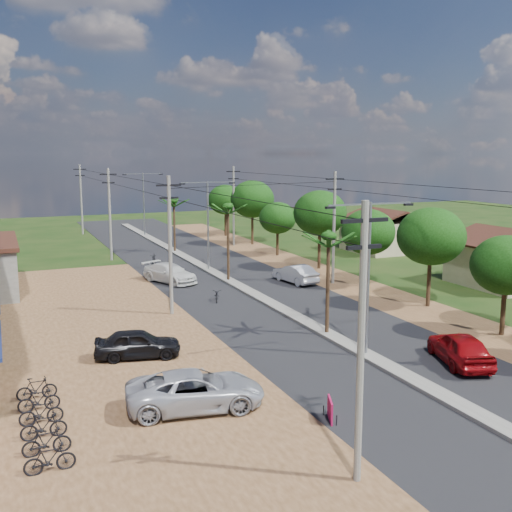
{
  "coord_description": "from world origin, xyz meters",
  "views": [
    {
      "loc": [
        -17.0,
        -24.95,
        10.35
      ],
      "look_at": [
        0.08,
        14.49,
        3.0
      ],
      "focal_mm": 42.0,
      "sensor_mm": 36.0,
      "label": 1
    }
  ],
  "objects_px": {
    "car_red_near": "(460,349)",
    "car_parked_dark": "(138,344)",
    "car_white_far": "(170,274)",
    "car_parked_silver": "(196,391)",
    "parked_scooter_row": "(42,419)",
    "car_silver_mid": "(295,274)",
    "roadside_sign": "(330,410)"
  },
  "relations": [
    {
      "from": "car_red_near",
      "to": "car_silver_mid",
      "type": "distance_m",
      "value": 20.2
    },
    {
      "from": "car_parked_dark",
      "to": "car_parked_silver",
      "type": "bearing_deg",
      "value": -161.01
    },
    {
      "from": "roadside_sign",
      "to": "parked_scooter_row",
      "type": "height_order",
      "value": "parked_scooter_row"
    },
    {
      "from": "car_red_near",
      "to": "car_silver_mid",
      "type": "xyz_separation_m",
      "value": [
        1.16,
        20.16,
        -0.07
      ]
    },
    {
      "from": "roadside_sign",
      "to": "parked_scooter_row",
      "type": "bearing_deg",
      "value": -176.11
    },
    {
      "from": "car_red_near",
      "to": "car_silver_mid",
      "type": "bearing_deg",
      "value": -74.52
    },
    {
      "from": "car_silver_mid",
      "to": "roadside_sign",
      "type": "relative_size",
      "value": 4.35
    },
    {
      "from": "car_white_far",
      "to": "parked_scooter_row",
      "type": "xyz_separation_m",
      "value": [
        -11.48,
        -23.86,
        -0.26
      ]
    },
    {
      "from": "car_parked_silver",
      "to": "parked_scooter_row",
      "type": "height_order",
      "value": "car_parked_silver"
    },
    {
      "from": "car_parked_dark",
      "to": "parked_scooter_row",
      "type": "relative_size",
      "value": 0.62
    },
    {
      "from": "car_white_far",
      "to": "car_parked_dark",
      "type": "bearing_deg",
      "value": -134.55
    },
    {
      "from": "car_parked_dark",
      "to": "parked_scooter_row",
      "type": "bearing_deg",
      "value": 155.54
    },
    {
      "from": "car_red_near",
      "to": "parked_scooter_row",
      "type": "xyz_separation_m",
      "value": [
        -19.59,
        0.49,
        -0.31
      ]
    },
    {
      "from": "car_silver_mid",
      "to": "car_parked_dark",
      "type": "height_order",
      "value": "car_silver_mid"
    },
    {
      "from": "car_red_near",
      "to": "parked_scooter_row",
      "type": "height_order",
      "value": "car_red_near"
    },
    {
      "from": "car_silver_mid",
      "to": "roadside_sign",
      "type": "distance_m",
      "value": 25.39
    },
    {
      "from": "roadside_sign",
      "to": "parked_scooter_row",
      "type": "relative_size",
      "value": 0.15
    },
    {
      "from": "car_parked_dark",
      "to": "roadside_sign",
      "type": "xyz_separation_m",
      "value": [
        5.3,
        -10.31,
        -0.29
      ]
    },
    {
      "from": "car_red_near",
      "to": "car_parked_silver",
      "type": "distance_m",
      "value": 13.67
    },
    {
      "from": "car_white_far",
      "to": "car_parked_silver",
      "type": "distance_m",
      "value": 24.85
    },
    {
      "from": "car_parked_silver",
      "to": "roadside_sign",
      "type": "height_order",
      "value": "car_parked_silver"
    },
    {
      "from": "parked_scooter_row",
      "to": "car_parked_dark",
      "type": "bearing_deg",
      "value": 53.07
    },
    {
      "from": "car_red_near",
      "to": "parked_scooter_row",
      "type": "bearing_deg",
      "value": 17.32
    },
    {
      "from": "roadside_sign",
      "to": "parked_scooter_row",
      "type": "xyz_separation_m",
      "value": [
        -10.41,
        3.52,
        0.05
      ]
    },
    {
      "from": "car_red_near",
      "to": "car_silver_mid",
      "type": "height_order",
      "value": "car_red_near"
    },
    {
      "from": "car_silver_mid",
      "to": "parked_scooter_row",
      "type": "distance_m",
      "value": 28.59
    },
    {
      "from": "car_red_near",
      "to": "car_parked_dark",
      "type": "bearing_deg",
      "value": -7.93
    },
    {
      "from": "car_red_near",
      "to": "car_parked_silver",
      "type": "xyz_separation_m",
      "value": [
        -13.67,
        0.14,
        -0.03
      ]
    },
    {
      "from": "car_red_near",
      "to": "car_parked_silver",
      "type": "relative_size",
      "value": 0.85
    },
    {
      "from": "car_parked_dark",
      "to": "car_white_far",
      "type": "bearing_deg",
      "value": -8.0
    },
    {
      "from": "car_red_near",
      "to": "car_white_far",
      "type": "relative_size",
      "value": 0.92
    },
    {
      "from": "car_silver_mid",
      "to": "car_white_far",
      "type": "bearing_deg",
      "value": -32.53
    }
  ]
}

